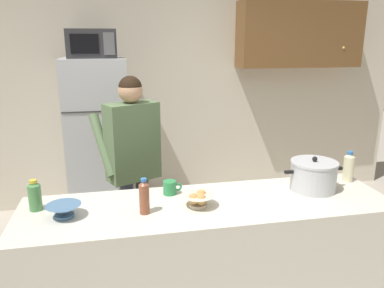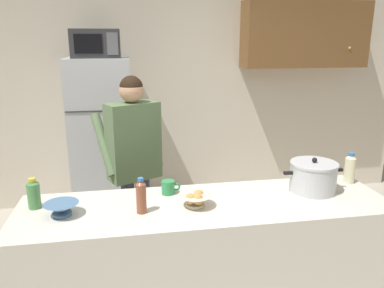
{
  "view_description": "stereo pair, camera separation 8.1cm",
  "coord_description": "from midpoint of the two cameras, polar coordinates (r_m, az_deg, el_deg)",
  "views": [
    {
      "loc": [
        -0.56,
        -2.19,
        1.95
      ],
      "look_at": [
        0.0,
        0.55,
        1.17
      ],
      "focal_mm": 35.34,
      "sensor_mm": 36.0,
      "label": 1
    },
    {
      "loc": [
        -0.48,
        -2.21,
        1.95
      ],
      "look_at": [
        0.0,
        0.55,
        1.17
      ],
      "focal_mm": 35.34,
      "sensor_mm": 36.0,
      "label": 2
    }
  ],
  "objects": [
    {
      "name": "microwave",
      "position": [
        4.04,
        -15.43,
        14.4
      ],
      "size": [
        0.48,
        0.37,
        0.28
      ],
      "color": "#2D2D30",
      "rests_on": "refrigerator"
    },
    {
      "name": "bottle_near_edge",
      "position": [
        3.03,
        21.85,
        -3.21
      ],
      "size": [
        0.08,
        0.08,
        0.23
      ],
      "color": "beige",
      "rests_on": "kitchen_island"
    },
    {
      "name": "cooking_pot",
      "position": [
        2.78,
        17.04,
        -4.57
      ],
      "size": [
        0.43,
        0.32,
        0.24
      ],
      "color": "silver",
      "rests_on": "kitchen_island"
    },
    {
      "name": "bread_bowl",
      "position": [
        2.42,
        -0.05,
        -8.33
      ],
      "size": [
        0.22,
        0.22,
        0.1
      ],
      "color": "beige",
      "rests_on": "kitchen_island"
    },
    {
      "name": "bottle_mid_counter",
      "position": [
        2.56,
        -23.5,
        -7.13
      ],
      "size": [
        0.08,
        0.08,
        0.2
      ],
      "color": "#4C8C4C",
      "rests_on": "kitchen_island"
    },
    {
      "name": "back_wall_unit",
      "position": [
        4.56,
        -1.56,
        8.82
      ],
      "size": [
        6.0,
        0.48,
        2.6
      ],
      "color": "beige",
      "rests_on": "ground"
    },
    {
      "name": "person_near_pot",
      "position": [
        3.18,
        -9.7,
        -1.16
      ],
      "size": [
        0.62,
        0.57,
        1.67
      ],
      "color": "#33384C",
      "rests_on": "ground"
    },
    {
      "name": "coffee_mug",
      "position": [
        2.61,
        -4.22,
        -6.57
      ],
      "size": [
        0.13,
        0.09,
        0.1
      ],
      "color": "#2D8C4C",
      "rests_on": "kitchen_island"
    },
    {
      "name": "empty_bowl",
      "position": [
        2.42,
        -19.71,
        -9.37
      ],
      "size": [
        0.21,
        0.21,
        0.08
      ],
      "color": "#4C7299",
      "rests_on": "kitchen_island"
    },
    {
      "name": "refrigerator",
      "position": [
        4.2,
        -14.42,
        0.32
      ],
      "size": [
        0.64,
        0.68,
        1.77
      ],
      "color": "#B7BABF",
      "rests_on": "ground"
    },
    {
      "name": "kitchen_island",
      "position": [
        2.71,
        1.54,
        -17.81
      ],
      "size": [
        2.42,
        0.68,
        0.92
      ],
      "primitive_type": "cube",
      "color": "silver",
      "rests_on": "ground"
    },
    {
      "name": "bottle_far_corner",
      "position": [
        2.33,
        -8.22,
        -7.85
      ],
      "size": [
        0.06,
        0.06,
        0.23
      ],
      "color": "brown",
      "rests_on": "kitchen_island"
    }
  ]
}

